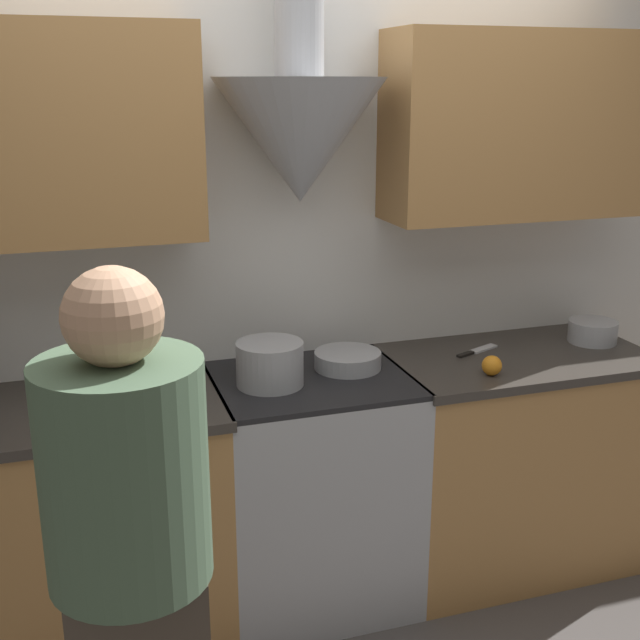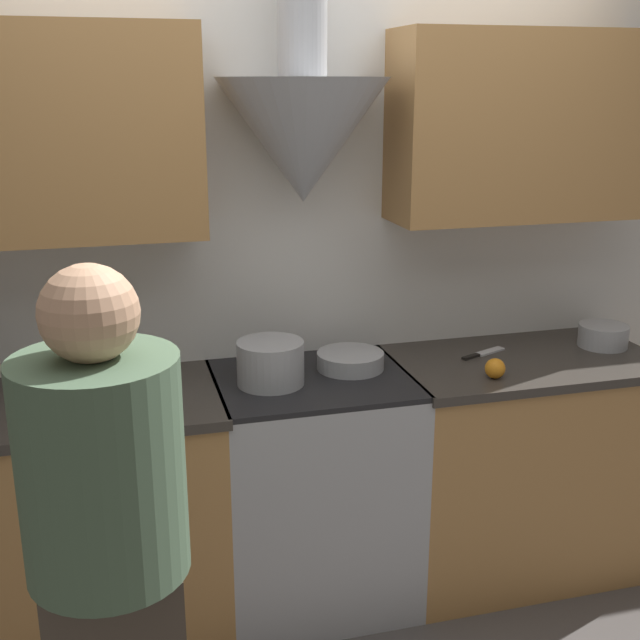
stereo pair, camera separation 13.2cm
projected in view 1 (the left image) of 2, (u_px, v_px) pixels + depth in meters
wall_back at (271, 216)px, 3.00m from camera, size 8.40×0.61×2.60m
counter_left at (12, 537)px, 2.75m from camera, size 1.47×0.62×0.92m
counter_right at (511, 458)px, 3.33m from camera, size 1.05×0.62×0.92m
stove_range at (312, 489)px, 3.07m from camera, size 0.72×0.60×0.92m
stock_pot at (270, 364)px, 2.85m from camera, size 0.24×0.24×0.16m
mixing_bowl at (348, 360)px, 3.03m from camera, size 0.25×0.25×0.06m
orange_fruit at (492, 365)px, 2.96m from camera, size 0.07×0.07×0.07m
saucepan at (593, 331)px, 3.34m from camera, size 0.20×0.20×0.09m
chefs_knife at (477, 351)px, 3.23m from camera, size 0.22×0.11×0.01m
person_foreground_left at (133, 582)px, 1.80m from camera, size 0.36×0.36×1.61m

